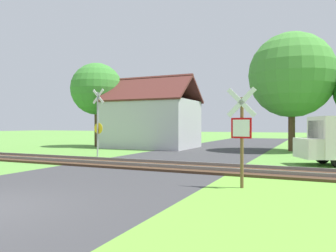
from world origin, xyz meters
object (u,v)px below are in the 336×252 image
crossing_sign_far (98,120)px  tree_right (292,75)px  house (151,122)px  stop_sign_near (242,131)px  tree_left (97,89)px

crossing_sign_far → tree_right: (10.04, 8.94, 3.25)m
crossing_sign_far → house: 8.14m
stop_sign_near → house: house is taller
crossing_sign_far → tree_right: tree_right is taller
house → tree_right: tree_right is taller
stop_sign_near → tree_right: tree_right is taller
stop_sign_near → house: bearing=-50.4°
crossing_sign_far → tree_right: size_ratio=0.47×
house → tree_left: size_ratio=1.02×
house → tree_left: (-4.91, -0.62, 2.86)m
tree_left → tree_right: 15.71m
crossing_sign_far → tree_left: (-5.60, 7.49, 2.81)m
stop_sign_near → tree_left: 20.62m
stop_sign_near → crossing_sign_far: 11.34m
tree_left → house: bearing=7.2°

